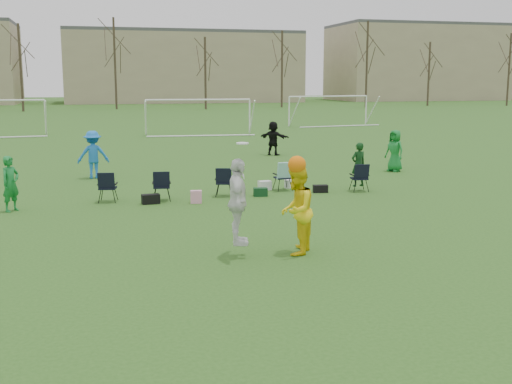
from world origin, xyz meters
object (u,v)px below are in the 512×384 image
object	(u,v)px
fielder_green_far	(395,151)
goal_mid	(198,107)
fielder_black	(273,138)
goal_right	(329,102)
fielder_blue	(93,155)
fielder_green_near	(11,184)
center_contest	(274,206)

from	to	relation	value
fielder_green_far	goal_mid	world-z (taller)	goal_mid
fielder_black	goal_right	distance (m)	22.02
fielder_blue	fielder_green_far	size ratio (longest dim) A/B	1.06
fielder_blue	goal_mid	distance (m)	20.42
fielder_green_far	goal_right	xyz separation A→B (m)	(7.04, 26.24, 1.05)
fielder_green_far	fielder_black	bearing A→B (deg)	179.60
fielder_green_far	fielder_green_near	bearing A→B (deg)	-98.41
fielder_blue	fielder_green_far	world-z (taller)	fielder_blue
fielder_green_near	goal_mid	world-z (taller)	goal_mid
center_contest	goal_mid	size ratio (longest dim) A/B	0.34
fielder_blue	goal_right	size ratio (longest dim) A/B	0.25
fielder_green_near	fielder_green_far	distance (m)	15.43
fielder_black	fielder_blue	bearing A→B (deg)	75.76
fielder_green_near	fielder_green_far	world-z (taller)	fielder_green_far
fielder_green_far	fielder_black	xyz separation A→B (m)	(-3.34, 6.85, -0.01)
fielder_green_far	fielder_black	size ratio (longest dim) A/B	1.01
fielder_blue	center_contest	xyz separation A→B (m)	(3.75, -12.46, 0.18)
fielder_green_near	fielder_green_far	size ratio (longest dim) A/B	0.94
fielder_green_near	center_contest	bearing A→B (deg)	-95.01
fielder_black	center_contest	bearing A→B (deg)	117.50
fielder_green_near	goal_mid	distance (m)	26.84
fielder_black	goal_mid	distance (m)	13.53
fielder_green_far	goal_mid	xyz separation A→B (m)	(-4.96, 20.24, 1.05)
goal_mid	goal_right	size ratio (longest dim) A/B	1.01
fielder_blue	goal_right	distance (m)	31.64
fielder_green_near	center_contest	xyz separation A→B (m)	(6.14, -6.49, 0.29)
fielder_green_near	goal_mid	xyz separation A→B (m)	(9.71, 25.00, 1.10)
goal_right	fielder_green_near	bearing A→B (deg)	-133.01
fielder_green_near	fielder_black	distance (m)	16.23
goal_right	fielder_green_far	bearing A→B (deg)	-113.01
fielder_green_far	center_contest	world-z (taller)	center_contest
goal_mid	center_contest	bearing A→B (deg)	-92.47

